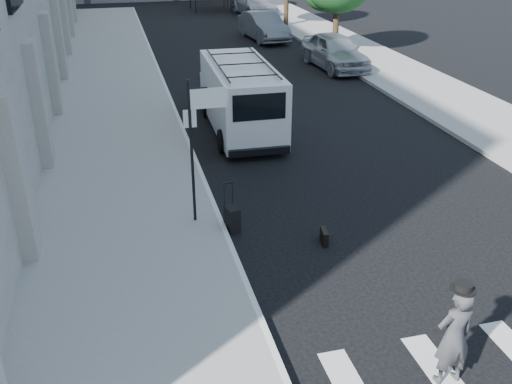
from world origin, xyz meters
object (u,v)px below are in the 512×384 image
businessman (454,337)px  cargo_van (240,96)px  parked_car_a (335,51)px  parked_car_c (254,4)px  briefcase (324,237)px  parked_car_b (264,26)px  suitcase (232,219)px

businessman → cargo_van: (-0.56, 12.75, 0.31)m
parked_car_a → parked_car_c: parked_car_a is taller
parked_car_a → parked_car_c: (0.23, 17.32, -0.05)m
briefcase → parked_car_a: bearing=76.8°
cargo_van → parked_car_a: (6.54, 7.64, -0.36)m
cargo_van → parked_car_b: cargo_van is taller
parked_car_c → briefcase: bearing=-109.0°
briefcase → parked_car_c: bearing=87.6°
parked_car_a → parked_car_b: bearing=98.0°
cargo_van → parked_car_b: bearing=73.7°
parked_car_b → briefcase: bearing=-107.2°
briefcase → cargo_van: 8.20m
briefcase → parked_car_a: 17.04m
briefcase → suitcase: (-1.95, 1.10, 0.15)m
briefcase → parked_car_c: 33.76m
businessman → parked_car_b: businessman is taller
parked_car_a → parked_car_c: 17.32m
businessman → suitcase: size_ratio=1.50×
cargo_van → parked_car_c: cargo_van is taller
businessman → parked_car_b: bearing=-102.5°
parked_car_c → cargo_van: bearing=-112.8°
businessman → parked_car_c: (6.20, 37.71, -0.11)m
suitcase → parked_car_c: size_ratio=0.22×
parked_car_b → parked_car_c: bearing=73.7°
suitcase → parked_car_a: size_ratio=0.24×
parked_car_a → parked_car_b: size_ratio=1.01×
briefcase → suitcase: suitcase is taller
parked_car_c → parked_car_a: bearing=-98.4°
parked_car_c → businessman: bearing=-107.0°
suitcase → cargo_van: (1.81, 7.03, 0.89)m
businessman → briefcase: (-0.42, 4.61, -0.74)m
businessman → suitcase: 6.22m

